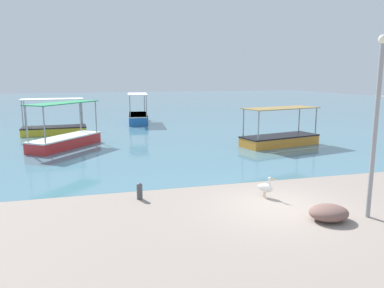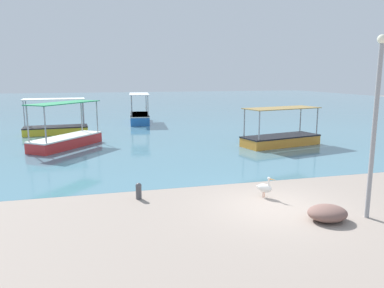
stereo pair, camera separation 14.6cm
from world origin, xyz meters
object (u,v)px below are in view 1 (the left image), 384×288
at_px(net_pile, 329,213).
at_px(fishing_boat_near_right, 65,139).
at_px(fishing_boat_center, 138,117).
at_px(fishing_boat_far_left, 280,138).
at_px(lamp_post, 376,118).
at_px(pelican, 266,187).
at_px(fishing_boat_near_left, 54,128).
at_px(mooring_bollard, 140,190).

bearing_deg(net_pile, fishing_boat_near_right, 120.27).
relative_size(fishing_boat_center, net_pile, 4.51).
relative_size(fishing_boat_far_left, lamp_post, 0.98).
bearing_deg(fishing_boat_far_left, net_pile, -111.46).
distance_m(fishing_boat_near_right, lamp_post, 17.98).
bearing_deg(pelican, fishing_boat_near_right, 122.29).
height_order(fishing_boat_near_right, fishing_boat_near_left, fishing_boat_near_right).
xyz_separation_m(fishing_boat_near_right, lamp_post, (9.94, -14.76, 2.61)).
distance_m(pelican, mooring_bollard, 4.60).
xyz_separation_m(fishing_boat_near_left, lamp_post, (11.08, -20.69, 2.65)).
xyz_separation_m(fishing_boat_near_right, fishing_boat_near_left, (-1.15, 5.94, -0.04)).
relative_size(pelican, net_pile, 0.65).
relative_size(fishing_boat_center, fishing_boat_near_right, 1.10).
distance_m(fishing_boat_far_left, fishing_boat_center, 15.93).
xyz_separation_m(pelican, mooring_bollard, (-4.48, 1.01, -0.06)).
distance_m(pelican, lamp_post, 4.43).
height_order(pelican, lamp_post, lamp_post).
bearing_deg(mooring_bollard, fishing_boat_far_left, 39.63).
distance_m(fishing_boat_near_right, net_pile, 16.99).
xyz_separation_m(fishing_boat_center, lamp_post, (4.02, -26.10, 2.57)).
distance_m(fishing_boat_near_right, mooring_bollard, 11.58).
height_order(fishing_boat_far_left, fishing_boat_near_left, fishing_boat_near_left).
bearing_deg(fishing_boat_far_left, fishing_boat_near_left, 148.68).
bearing_deg(fishing_boat_center, fishing_boat_near_right, -117.54).
xyz_separation_m(fishing_boat_far_left, net_pile, (-4.66, -11.86, -0.25)).
bearing_deg(fishing_boat_center, lamp_post, -81.24).
bearing_deg(pelican, fishing_boat_far_left, 59.22).
xyz_separation_m(fishing_boat_far_left, fishing_boat_near_right, (-13.23, 2.81, 0.04)).
relative_size(fishing_boat_center, pelican, 6.99).
bearing_deg(fishing_boat_far_left, fishing_boat_center, 117.32).
bearing_deg(fishing_boat_center, pelican, -85.72).
bearing_deg(fishing_boat_near_right, fishing_boat_center, 62.46).
distance_m(lamp_post, net_pile, 3.22).
relative_size(pelican, lamp_post, 0.14).
relative_size(fishing_boat_far_left, mooring_bollard, 9.08).
bearing_deg(fishing_boat_near_right, net_pile, -59.73).
bearing_deg(fishing_boat_near_left, mooring_bollard, -75.74).
distance_m(fishing_boat_center, net_pile, 26.15).
bearing_deg(net_pile, fishing_boat_near_left, 115.23).
bearing_deg(mooring_bollard, fishing_boat_near_right, 106.00).
distance_m(fishing_boat_near_left, lamp_post, 23.62).
distance_m(mooring_bollard, net_pile, 6.44).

